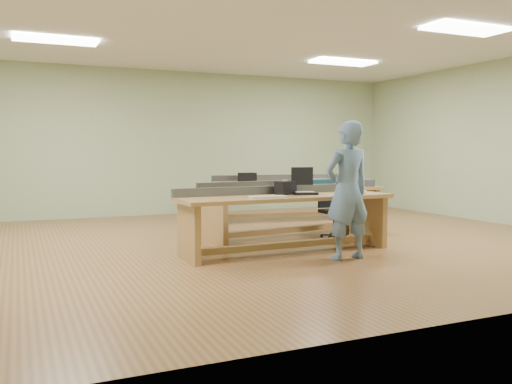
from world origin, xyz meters
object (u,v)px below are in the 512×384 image
parts_bin_grey (360,183)px  camera_bag (285,188)px  task_chair (333,219)px  mug (294,185)px  workbench_mid (294,200)px  laptop_base (305,193)px  drinks_can (285,184)px  workbench_back (288,191)px  person (347,191)px  parts_bin_teal (318,183)px  workbench_front (285,210)px

parts_bin_grey → camera_bag: bearing=-152.3°
task_chair → mug: size_ratio=5.97×
task_chair → parts_bin_grey: parts_bin_grey is taller
workbench_mid → laptop_base: 1.26m
mug → drinks_can: drinks_can is taller
mug → laptop_base: bearing=-111.0°
workbench_mid → parts_bin_grey: (1.20, -0.07, 0.25)m
mug → drinks_can: size_ratio=0.99×
workbench_back → laptop_base: size_ratio=9.61×
person → task_chair: size_ratio=2.14×
drinks_can → parts_bin_teal: bearing=-11.9°
workbench_front → workbench_mid: (0.75, 1.19, 0.00)m
laptop_base → drinks_can: drinks_can is taller
laptop_base → parts_bin_grey: parts_bin_grey is taller
laptop_base → task_chair: bearing=50.0°
camera_bag → mug: bearing=36.9°
parts_bin_teal → camera_bag: bearing=-138.4°
person → drinks_can: size_ratio=12.72×
workbench_back → person: bearing=-98.7°
person → drinks_can: 1.94m
workbench_front → workbench_mid: 1.41m
workbench_front → parts_bin_teal: parts_bin_teal is taller
person → laptop_base: (-0.17, 0.77, -0.08)m
laptop_base → camera_bag: 0.27m
workbench_front → laptop_base: 0.37m
laptop_base → parts_bin_grey: bearing=45.2°
parts_bin_teal → mug: (-0.41, 0.03, -0.02)m
workbench_front → parts_bin_grey: size_ratio=6.88×
workbench_front → task_chair: bearing=30.0°
task_chair → laptop_base: bearing=-142.8°
workbench_back → camera_bag: 3.27m
workbench_mid → drinks_can: size_ratio=23.25×
workbench_mid → task_chair: bearing=-52.0°
workbench_back → person: (-1.11, -3.76, 0.29)m
workbench_back → camera_bag: (-1.51, -2.89, 0.28)m
task_chair → parts_bin_teal: (-0.07, 0.34, 0.53)m
workbench_front → workbench_mid: same height
person → mug: person is taller
camera_bag → parts_bin_teal: (1.06, 0.94, -0.02)m
parts_bin_teal → parts_bin_grey: 0.82m
workbench_mid → parts_bin_teal: bearing=-23.2°
workbench_front → person: size_ratio=1.72×
person → parts_bin_grey: bearing=-131.0°
workbench_back → mug: 2.11m
workbench_mid → task_chair: (0.45, -0.45, -0.27)m
person → drinks_can: (0.12, 1.93, -0.03)m
camera_bag → workbench_back: bearing=43.0°
laptop_base → camera_bag: bearing=167.9°
person → mug: bearing=-100.1°
parts_bin_teal → mug: bearing=176.4°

